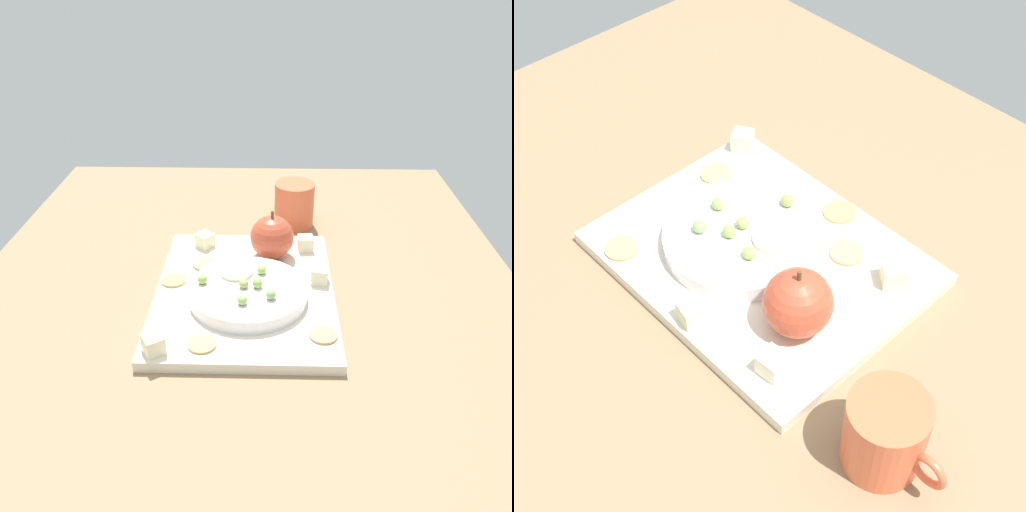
% 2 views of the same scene
% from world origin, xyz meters
% --- Properties ---
extents(table, '(1.16, 0.94, 0.04)m').
position_xyz_m(table, '(0.00, 0.00, 0.02)').
color(table, '#8F7352').
rests_on(table, ground).
extents(platter, '(0.37, 0.29, 0.02)m').
position_xyz_m(platter, '(-0.01, -0.00, 0.05)').
color(platter, silver).
rests_on(platter, table).
extents(serving_dish, '(0.19, 0.19, 0.02)m').
position_xyz_m(serving_dish, '(-0.04, -0.01, 0.07)').
color(serving_dish, white).
rests_on(serving_dish, platter).
extents(apple_whole, '(0.08, 0.08, 0.08)m').
position_xyz_m(apple_whole, '(0.09, -0.04, 0.10)').
color(apple_whole, '#C74A30').
rests_on(apple_whole, platter).
extents(apple_stem, '(0.01, 0.01, 0.01)m').
position_xyz_m(apple_stem, '(0.09, -0.04, 0.14)').
color(apple_stem, brown).
rests_on(apple_stem, apple_whole).
extents(cheese_cube_0, '(0.03, 0.03, 0.03)m').
position_xyz_m(cheese_cube_0, '(0.12, -0.10, 0.07)').
color(cheese_cube_0, '#F0E7C4').
rests_on(cheese_cube_0, platter).
extents(cheese_cube_1, '(0.04, 0.04, 0.03)m').
position_xyz_m(cheese_cube_1, '(0.13, 0.08, 0.07)').
color(cheese_cube_1, '#F9F2BF').
rests_on(cheese_cube_1, platter).
extents(cheese_cube_2, '(0.04, 0.04, 0.03)m').
position_xyz_m(cheese_cube_2, '(-0.17, 0.12, 0.07)').
color(cheese_cube_2, '#F9EEC6').
rests_on(cheese_cube_2, platter).
extents(cheese_cube_3, '(0.03, 0.03, 0.03)m').
position_xyz_m(cheese_cube_3, '(0.01, -0.12, 0.07)').
color(cheese_cube_3, '#EDE6C0').
rests_on(cheese_cube_3, platter).
extents(cracker_0, '(0.04, 0.04, 0.00)m').
position_xyz_m(cracker_0, '(0.01, 0.12, 0.06)').
color(cracker_0, tan).
rests_on(cracker_0, platter).
extents(cracker_1, '(0.04, 0.04, 0.00)m').
position_xyz_m(cracker_1, '(-0.16, 0.05, 0.06)').
color(cracker_1, tan).
rests_on(cracker_1, platter).
extents(cracker_2, '(0.04, 0.04, 0.00)m').
position_xyz_m(cracker_2, '(-0.13, -0.12, 0.06)').
color(cracker_2, tan).
rests_on(cracker_2, platter).
extents(cracker_3, '(0.04, 0.04, 0.00)m').
position_xyz_m(cracker_3, '(0.06, 0.07, 0.06)').
color(cracker_3, tan).
rests_on(cracker_3, platter).
extents(grape_0, '(0.02, 0.02, 0.02)m').
position_xyz_m(grape_0, '(-0.04, -0.02, 0.09)').
color(grape_0, '#90BD54').
rests_on(grape_0, serving_dish).
extents(grape_1, '(0.02, 0.02, 0.02)m').
position_xyz_m(grape_1, '(-0.03, 0.07, 0.09)').
color(grape_1, '#95B954').
rests_on(grape_1, serving_dish).
extents(grape_2, '(0.02, 0.02, 0.01)m').
position_xyz_m(grape_2, '(-0.09, -0.00, 0.09)').
color(grape_2, '#93BB60').
rests_on(grape_2, serving_dish).
extents(grape_3, '(0.02, 0.02, 0.01)m').
position_xyz_m(grape_3, '(-0.00, -0.03, 0.09)').
color(grape_3, '#99C259').
rests_on(grape_3, serving_dish).
extents(grape_4, '(0.02, 0.02, 0.01)m').
position_xyz_m(grape_4, '(-0.04, 0.00, 0.09)').
color(grape_4, '#9AAF5B').
rests_on(grape_4, serving_dish).
extents(grape_5, '(0.02, 0.02, 0.02)m').
position_xyz_m(grape_5, '(-0.07, -0.04, 0.09)').
color(grape_5, '#87B263').
rests_on(grape_5, serving_dish).
extents(apple_slice_0, '(0.05, 0.05, 0.01)m').
position_xyz_m(apple_slice_0, '(0.00, 0.01, 0.09)').
color(apple_slice_0, beige).
rests_on(apple_slice_0, serving_dish).
extents(cup, '(0.11, 0.08, 0.09)m').
position_xyz_m(cup, '(0.26, -0.09, 0.09)').
color(cup, '#E5653F').
rests_on(cup, table).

